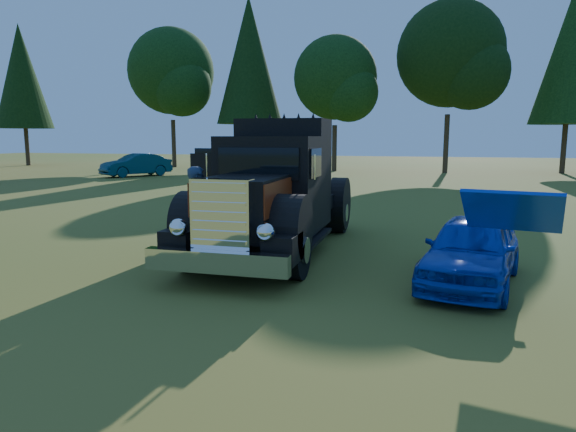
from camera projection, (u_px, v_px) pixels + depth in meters
The scene contains 7 objects.
ground at pixel (270, 279), 9.41m from camera, with size 120.00×120.00×0.00m, color #36591A.
treeline at pixel (410, 60), 34.54m from camera, with size 72.10×24.04×13.84m.
diamond_t_truck at pixel (274, 196), 11.50m from camera, with size 3.37×7.16×3.00m.
hotrod_coupe at pixel (472, 250), 9.02m from camera, with size 2.19×4.16×1.89m.
spectator_near at pixel (199, 212), 11.03m from camera, with size 0.72×0.47×1.97m, color navy.
spectator_far at pixel (216, 209), 12.40m from camera, with size 0.82×0.64×1.69m, color #20204B.
distant_teal_car at pixel (136, 165), 33.62m from camera, with size 1.56×4.48×1.48m, color #0A3C3C.
Camera 1 is at (2.69, -8.72, 2.60)m, focal length 32.00 mm.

